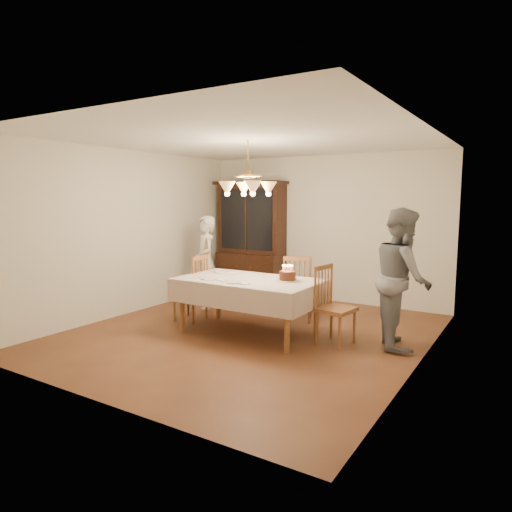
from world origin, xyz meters
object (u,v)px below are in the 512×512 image
Objects in this scene: dining_table at (248,284)px; chair_far_side at (298,292)px; birthday_cake at (287,276)px; elderly_woman at (206,262)px; china_hutch at (251,240)px.

chair_far_side is at bearing 74.36° from dining_table.
chair_far_side reaches higher than birthday_cake.
elderly_woman reaches higher than birthday_cake.
chair_far_side is at bearing 106.94° from birthday_cake.
birthday_cake is (0.25, -0.83, 0.38)m from chair_far_side.
elderly_woman is at bearing 159.16° from birthday_cake.
chair_far_side is at bearing -37.83° from china_hutch.
birthday_cake is at bearing 18.88° from elderly_woman.
elderly_woman is at bearing -91.12° from china_hutch.
birthday_cake is at bearing -47.94° from china_hutch.
dining_table is at bearing 7.82° from elderly_woman.
china_hutch is 2.85m from birthday_cake.
china_hutch is at bearing 128.59° from elderly_woman.
dining_table is 1.66m from elderly_woman.
elderly_woman reaches higher than chair_far_side.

